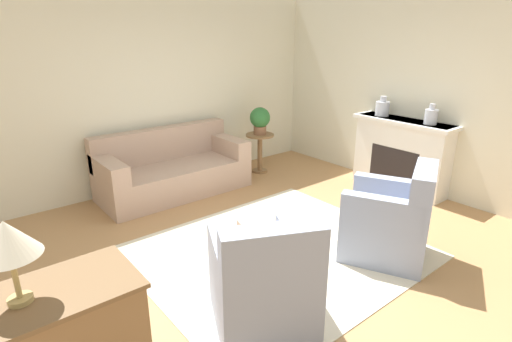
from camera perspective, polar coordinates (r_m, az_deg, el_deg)
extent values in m
plane|color=#AD7F51|center=(4.37, 3.09, -11.61)|extent=(16.00, 16.00, 0.00)
cube|color=beige|center=(6.17, -14.66, 10.80)|extent=(9.47, 0.12, 2.80)
cube|color=beige|center=(6.16, 24.10, 9.76)|extent=(0.12, 9.68, 2.80)
cube|color=beige|center=(4.37, 3.09, -11.56)|extent=(2.79, 2.48, 0.01)
cube|color=tan|center=(5.93, -11.47, -1.12)|extent=(2.12, 0.92, 0.43)
cube|color=tan|center=(6.10, -13.35, 3.81)|extent=(2.12, 0.20, 0.48)
cube|color=tan|center=(5.46, -20.29, 0.12)|extent=(0.24, 0.88, 0.26)
cube|color=tan|center=(6.27, -4.03, 3.67)|extent=(0.24, 0.88, 0.26)
cube|color=olive|center=(5.65, -9.28, -4.07)|extent=(1.90, 0.05, 0.06)
cube|color=#8E99B2|center=(3.32, 0.80, -17.85)|extent=(1.01, 1.05, 0.45)
cube|color=#8E99B2|center=(2.79, 2.44, -13.27)|extent=(0.75, 0.50, 0.56)
cube|color=#8E99B2|center=(3.20, 5.96, -11.39)|extent=(0.46, 0.76, 0.31)
cube|color=#8E99B2|center=(3.08, -4.73, -12.73)|extent=(0.46, 0.76, 0.31)
cube|color=olive|center=(3.73, -0.71, -16.85)|extent=(0.61, 0.33, 0.06)
cube|color=#8E99B2|center=(4.42, 17.87, -8.73)|extent=(1.01, 1.05, 0.45)
cube|color=#8E99B2|center=(4.20, 22.68, -3.26)|extent=(0.75, 0.50, 0.56)
cube|color=#8E99B2|center=(4.54, 18.64, -2.82)|extent=(0.46, 0.76, 0.31)
cube|color=#8E99B2|center=(4.00, 17.52, -5.73)|extent=(0.46, 0.76, 0.31)
cube|color=olive|center=(4.56, 12.89, -10.13)|extent=(0.61, 0.33, 0.06)
cylinder|color=tan|center=(4.25, 1.87, -8.30)|extent=(0.68, 0.68, 0.29)
cylinder|color=olive|center=(4.10, 1.54, -12.73)|extent=(0.05, 0.05, 0.12)
cylinder|color=olive|center=(4.34, 5.71, -10.88)|extent=(0.05, 0.05, 0.12)
cylinder|color=olive|center=(4.37, -2.00, -10.53)|extent=(0.05, 0.05, 0.12)
cylinder|color=olive|center=(4.60, 2.10, -8.94)|extent=(0.05, 0.05, 0.12)
cylinder|color=olive|center=(6.58, 0.56, 5.15)|extent=(0.46, 0.46, 0.03)
cylinder|color=olive|center=(6.67, 0.55, 2.43)|extent=(0.08, 0.08, 0.62)
cylinder|color=olive|center=(6.76, 0.55, 0.03)|extent=(0.26, 0.26, 0.03)
cube|color=white|center=(6.25, 20.00, 2.16)|extent=(0.36, 1.38, 1.06)
cube|color=#282323|center=(6.15, 19.00, 0.48)|extent=(0.02, 0.76, 0.58)
cube|color=white|center=(6.11, 20.43, 6.64)|extent=(0.44, 1.48, 0.05)
cube|color=brown|center=(2.60, -30.48, -16.06)|extent=(1.23, 0.57, 0.03)
cylinder|color=silver|center=(6.28, 17.61, 8.48)|extent=(0.20, 0.20, 0.21)
cylinder|color=silver|center=(6.26, 17.74, 9.78)|extent=(0.09, 0.09, 0.08)
cylinder|color=silver|center=(5.91, 23.72, 7.08)|extent=(0.17, 0.17, 0.20)
cylinder|color=silver|center=(5.89, 23.90, 8.39)|extent=(0.08, 0.08, 0.08)
cylinder|color=brown|center=(6.56, 0.56, 5.85)|extent=(0.21, 0.21, 0.14)
sphere|color=#2D6B33|center=(6.52, 0.57, 7.64)|extent=(0.33, 0.33, 0.33)
cylinder|color=tan|center=(2.58, -30.60, -15.51)|extent=(0.13, 0.13, 0.03)
cylinder|color=tan|center=(2.51, -31.16, -12.79)|extent=(0.03, 0.03, 0.26)
cone|color=beige|center=(2.41, -32.08, -8.17)|extent=(0.32, 0.32, 0.20)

